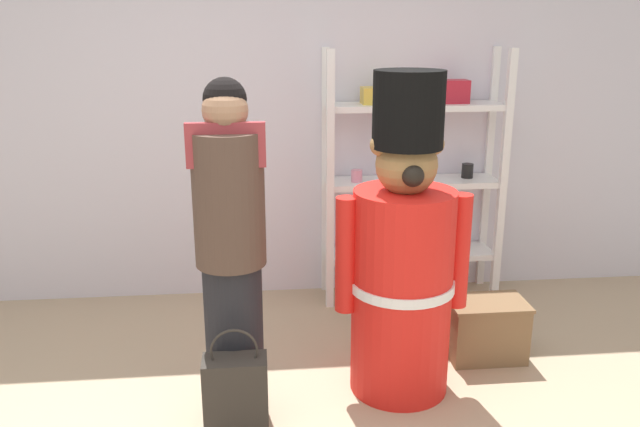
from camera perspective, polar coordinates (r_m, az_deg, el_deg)
name	(u,v)px	position (r m, az deg, el deg)	size (l,w,h in m)	color
back_wall	(266,111)	(4.46, -4.83, 9.04)	(6.40, 0.12, 2.60)	silver
merchandise_shelf	(413,174)	(4.44, 8.22, 3.47)	(1.22, 0.35, 1.73)	white
teddy_bear_guard	(403,262)	(3.30, 7.35, -4.28)	(0.69, 0.54, 1.67)	red
person_shopper	(231,249)	(3.06, -7.92, -3.10)	(0.35, 0.33, 1.65)	black
shopping_bag	(236,395)	(3.15, -7.47, -15.69)	(0.30, 0.16, 0.55)	#332D28
display_crate	(486,329)	(3.90, 14.49, -9.88)	(0.45, 0.30, 0.35)	brown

